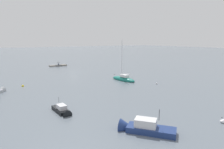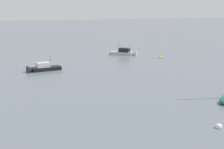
{
  "view_description": "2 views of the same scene",
  "coord_description": "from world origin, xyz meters",
  "px_view_note": "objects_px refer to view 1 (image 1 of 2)",
  "views": [
    {
      "loc": [
        26.76,
        67.46,
        11.41
      ],
      "look_at": [
        1.85,
        28.04,
        3.34
      ],
      "focal_mm": 32.65,
      "sensor_mm": 36.0,
      "label": 1
    },
    {
      "loc": [
        -25.45,
        46.61,
        8.76
      ],
      "look_at": [
        -2.39,
        35.31,
        3.09
      ],
      "focal_mm": 46.59,
      "sensor_mm": 36.0,
      "label": 2
    }
  ],
  "objects_px": {
    "motorboat_black_near": "(62,111)",
    "mooring_buoy_near": "(157,84)",
    "sailboat_teal_near": "(123,79)",
    "umbrella_open_black": "(58,62)",
    "mooring_buoy_mid": "(23,86)",
    "motorboat_navy_far": "(142,128)",
    "person_seated_blue_left": "(58,64)"
  },
  "relations": [
    {
      "from": "motorboat_black_near",
      "to": "mooring_buoy_near",
      "type": "xyz_separation_m",
      "value": [
        -27.47,
        -7.32,
        -0.2
      ]
    },
    {
      "from": "sailboat_teal_near",
      "to": "mooring_buoy_near",
      "type": "height_order",
      "value": "sailboat_teal_near"
    },
    {
      "from": "motorboat_black_near",
      "to": "umbrella_open_black",
      "type": "bearing_deg",
      "value": -109.96
    },
    {
      "from": "sailboat_teal_near",
      "to": "mooring_buoy_near",
      "type": "relative_size",
      "value": 21.76
    },
    {
      "from": "motorboat_black_near",
      "to": "mooring_buoy_mid",
      "type": "distance_m",
      "value": 23.08
    },
    {
      "from": "sailboat_teal_near",
      "to": "mooring_buoy_mid",
      "type": "relative_size",
      "value": 20.65
    },
    {
      "from": "sailboat_teal_near",
      "to": "motorboat_navy_far",
      "type": "height_order",
      "value": "sailboat_teal_near"
    },
    {
      "from": "umbrella_open_black",
      "to": "sailboat_teal_near",
      "type": "relative_size",
      "value": 0.11
    },
    {
      "from": "person_seated_blue_left",
      "to": "umbrella_open_black",
      "type": "relative_size",
      "value": 0.56
    },
    {
      "from": "umbrella_open_black",
      "to": "sailboat_teal_near",
      "type": "height_order",
      "value": "sailboat_teal_near"
    },
    {
      "from": "motorboat_navy_far",
      "to": "mooring_buoy_mid",
      "type": "bearing_deg",
      "value": 64.79
    },
    {
      "from": "motorboat_black_near",
      "to": "sailboat_teal_near",
      "type": "bearing_deg",
      "value": -148.39
    },
    {
      "from": "sailboat_teal_near",
      "to": "mooring_buoy_mid",
      "type": "xyz_separation_m",
      "value": [
        25.23,
        -7.18,
        -0.32
      ]
    },
    {
      "from": "motorboat_navy_far",
      "to": "mooring_buoy_near",
      "type": "height_order",
      "value": "motorboat_navy_far"
    },
    {
      "from": "umbrella_open_black",
      "to": "motorboat_navy_far",
      "type": "bearing_deg",
      "value": 80.79
    },
    {
      "from": "person_seated_blue_left",
      "to": "mooring_buoy_mid",
      "type": "relative_size",
      "value": 1.3
    },
    {
      "from": "person_seated_blue_left",
      "to": "sailboat_teal_near",
      "type": "xyz_separation_m",
      "value": [
        -5.82,
        39.87,
        -0.46
      ]
    },
    {
      "from": "umbrella_open_black",
      "to": "mooring_buoy_near",
      "type": "bearing_deg",
      "value": 101.99
    },
    {
      "from": "person_seated_blue_left",
      "to": "umbrella_open_black",
      "type": "xyz_separation_m",
      "value": [
        0.01,
        -0.14,
        0.86
      ]
    },
    {
      "from": "sailboat_teal_near",
      "to": "mooring_buoy_mid",
      "type": "height_order",
      "value": "sailboat_teal_near"
    },
    {
      "from": "umbrella_open_black",
      "to": "motorboat_black_near",
      "type": "height_order",
      "value": "motorboat_black_near"
    },
    {
      "from": "motorboat_navy_far",
      "to": "umbrella_open_black",
      "type": "bearing_deg",
      "value": 41.89
    },
    {
      "from": "mooring_buoy_near",
      "to": "person_seated_blue_left",
      "type": "bearing_deg",
      "value": -77.99
    },
    {
      "from": "person_seated_blue_left",
      "to": "motorboat_navy_far",
      "type": "relative_size",
      "value": 0.11
    },
    {
      "from": "sailboat_teal_near",
      "to": "person_seated_blue_left",
      "type": "bearing_deg",
      "value": 90.45
    },
    {
      "from": "umbrella_open_black",
      "to": "mooring_buoy_mid",
      "type": "distance_m",
      "value": 38.18
    },
    {
      "from": "sailboat_teal_near",
      "to": "mooring_buoy_near",
      "type": "bearing_deg",
      "value": -70.04
    },
    {
      "from": "umbrella_open_black",
      "to": "mooring_buoy_near",
      "type": "xyz_separation_m",
      "value": [
        -10.29,
        48.48,
        -1.65
      ]
    },
    {
      "from": "motorboat_black_near",
      "to": "mooring_buoy_mid",
      "type": "xyz_separation_m",
      "value": [
        2.23,
        -22.97,
        -0.2
      ]
    },
    {
      "from": "motorboat_navy_far",
      "to": "person_seated_blue_left",
      "type": "bearing_deg",
      "value": 41.87
    },
    {
      "from": "sailboat_teal_near",
      "to": "motorboat_navy_far",
      "type": "distance_m",
      "value": 32.24
    },
    {
      "from": "umbrella_open_black",
      "to": "sailboat_teal_near",
      "type": "distance_m",
      "value": 40.46
    }
  ]
}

